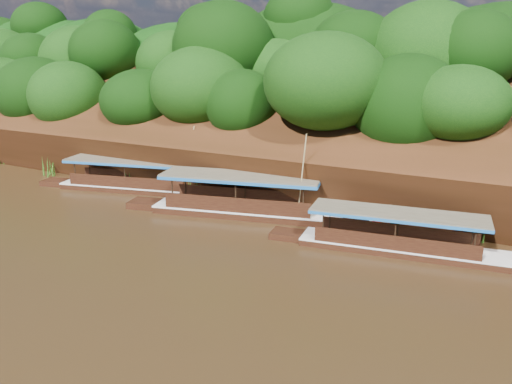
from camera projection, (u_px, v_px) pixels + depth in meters
ground at (185, 260)px, 24.96m from camera, size 160.00×160.00×0.00m
riverbank at (339, 148)px, 43.67m from camera, size 120.00×30.06×19.40m
boat_0 at (424, 246)px, 25.47m from camera, size 13.48×3.69×5.20m
boat_1 at (265, 208)px, 31.36m from camera, size 15.26×5.70×6.04m
boat_2 at (151, 185)px, 37.00m from camera, size 14.94×5.46×5.49m
reeds at (229, 189)px, 34.33m from camera, size 50.23×2.41×2.10m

